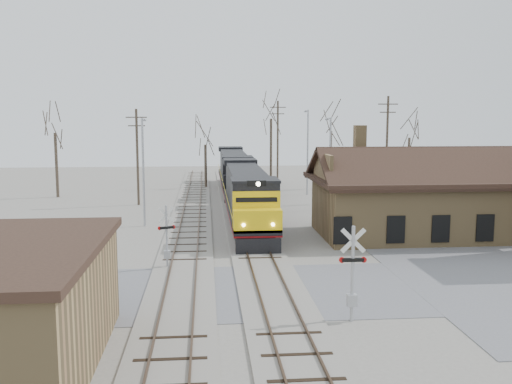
% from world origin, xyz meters
% --- Properties ---
extents(ground, '(140.00, 140.00, 0.00)m').
position_xyz_m(ground, '(0.00, 0.00, 0.00)').
color(ground, gray).
rests_on(ground, ground).
extents(road, '(60.00, 9.00, 0.03)m').
position_xyz_m(road, '(0.00, 0.00, 0.01)').
color(road, slate).
rests_on(road, ground).
extents(track_main, '(3.40, 90.00, 0.24)m').
position_xyz_m(track_main, '(0.00, 15.00, 0.07)').
color(track_main, gray).
rests_on(track_main, ground).
extents(track_siding, '(3.40, 90.00, 0.24)m').
position_xyz_m(track_siding, '(-4.50, 15.00, 0.07)').
color(track_siding, gray).
rests_on(track_siding, ground).
extents(depot, '(15.20, 9.31, 7.90)m').
position_xyz_m(depot, '(11.99, 12.00, 2.41)').
color(depot, '#9B7E50').
rests_on(depot, ground).
extents(locomotive_lead, '(3.05, 20.46, 4.54)m').
position_xyz_m(locomotive_lead, '(0.00, 16.67, 2.39)').
color(locomotive_lead, black).
rests_on(locomotive_lead, ground).
extents(locomotive_trailing, '(3.05, 20.46, 4.30)m').
position_xyz_m(locomotive_trailing, '(0.00, 37.40, 2.39)').
color(locomotive_trailing, black).
rests_on(locomotive_trailing, ground).
extents(crossbuck_near, '(1.17, 0.31, 4.09)m').
position_xyz_m(crossbuck_near, '(2.86, -4.59, 1.92)').
color(crossbuck_near, '#A5A8AD').
rests_on(crossbuck_near, ground).
extents(crossbuck_far, '(0.99, 0.47, 3.63)m').
position_xyz_m(crossbuck_far, '(-5.42, 4.52, 1.73)').
color(crossbuck_far, '#A5A8AD').
rests_on(crossbuck_far, ground).
extents(streetlight_a, '(0.25, 2.04, 8.41)m').
position_xyz_m(streetlight_a, '(-8.01, 17.38, 4.73)').
color(streetlight_a, '#A5A8AD').
rests_on(streetlight_a, ground).
extents(streetlight_b, '(0.25, 2.04, 8.43)m').
position_xyz_m(streetlight_b, '(8.07, 23.79, 4.75)').
color(streetlight_b, '#A5A8AD').
rests_on(streetlight_b, ground).
extents(streetlight_c, '(0.25, 2.04, 9.20)m').
position_xyz_m(streetlight_c, '(7.81, 33.84, 5.14)').
color(streetlight_c, '#A5A8AD').
rests_on(streetlight_c, ground).
extents(utility_pole_a, '(2.00, 0.24, 9.22)m').
position_xyz_m(utility_pole_a, '(-9.71, 28.07, 4.83)').
color(utility_pole_a, '#382D23').
rests_on(utility_pole_a, ground).
extents(utility_pole_b, '(2.00, 0.24, 10.39)m').
position_xyz_m(utility_pole_b, '(5.78, 43.51, 5.42)').
color(utility_pole_b, '#382D23').
rests_on(utility_pole_b, ground).
extents(utility_pole_c, '(2.00, 0.24, 10.51)m').
position_xyz_m(utility_pole_c, '(14.89, 28.48, 5.48)').
color(utility_pole_c, '#382D23').
rests_on(utility_pole_c, ground).
extents(tree_a, '(4.53, 4.53, 11.10)m').
position_xyz_m(tree_a, '(-18.87, 34.20, 7.91)').
color(tree_a, '#382D23').
rests_on(tree_a, ground).
extents(tree_b, '(3.44, 3.44, 8.43)m').
position_xyz_m(tree_b, '(-3.22, 40.72, 5.99)').
color(tree_b, '#382D23').
rests_on(tree_b, ground).
extents(tree_c, '(5.45, 5.45, 13.35)m').
position_xyz_m(tree_c, '(5.30, 46.70, 9.52)').
color(tree_c, '#382D23').
rests_on(tree_c, ground).
extents(tree_d, '(4.52, 4.52, 11.08)m').
position_xyz_m(tree_d, '(11.52, 39.03, 7.89)').
color(tree_d, '#382D23').
rests_on(tree_d, ground).
extents(tree_e, '(3.94, 3.94, 9.64)m').
position_xyz_m(tree_e, '(21.58, 40.53, 6.86)').
color(tree_e, '#382D23').
rests_on(tree_e, ground).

